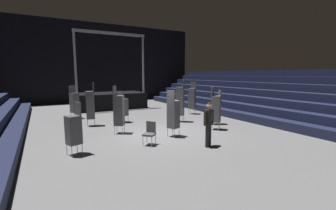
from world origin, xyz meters
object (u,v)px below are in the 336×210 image
Objects in this scene: chair_stack_rear_right at (74,102)px; man_with_tie at (209,122)px; chair_stack_aisle_right at (119,110)px; chair_stack_front_right at (216,108)px; chair_stack_mid_centre at (180,101)px; chair_stack_mid_right at (173,114)px; chair_stack_mid_left at (192,98)px; loose_chair_near_man at (150,132)px; chair_stack_aisle_left at (123,107)px; chair_stack_rear_centre at (90,105)px; chair_stack_front_left at (74,129)px; stage_riser at (109,100)px; chair_stack_rear_left at (216,107)px.

man_with_tie is at bearing 90.06° from chair_stack_rear_right.
chair_stack_aisle_right is (1.38, -5.04, 0.08)m from chair_stack_rear_right.
chair_stack_mid_centre is at bearing -114.92° from chair_stack_front_right.
chair_stack_mid_left is at bearing 113.78° from chair_stack_mid_right.
chair_stack_mid_left and chair_stack_aisle_right have the same top height.
man_with_tie reaches higher than loose_chair_near_man.
chair_stack_mid_right is 4.28m from chair_stack_aisle_left.
chair_stack_front_right is 4.13m from loose_chair_near_man.
chair_stack_rear_right is at bearing -176.76° from chair_stack_mid_right.
chair_stack_mid_left is at bearing -75.81° from chair_stack_rear_centre.
chair_stack_mid_left reaches higher than loose_chair_near_man.
chair_stack_rear_centre is at bearing -73.18° from chair_stack_front_right.
chair_stack_front_left is at bearing -13.35° from chair_stack_aisle_right.
chair_stack_front_right is (2.12, 2.04, 0.10)m from man_with_tie.
chair_stack_mid_centre reaches higher than chair_stack_aisle_right.
stage_riser is 4.68m from chair_stack_rear_right.
man_with_tie is 1.88× the size of loose_chair_near_man.
chair_stack_rear_centre is (-4.92, 1.46, -0.08)m from chair_stack_mid_centre.
chair_stack_rear_centre is (-7.12, -0.44, 0.04)m from chair_stack_mid_left.
stage_riser is at bearing -109.86° from man_with_tie.
chair_stack_mid_centre is at bearing 118.93° from chair_stack_rear_right.
chair_stack_front_left is (-4.75, 1.57, -0.06)m from man_with_tie.
chair_stack_mid_right is 1.00× the size of chair_stack_rear_right.
chair_stack_front_left is at bearing -32.84° from chair_stack_front_right.
loose_chair_near_man is at bearing -90.71° from chair_stack_mid_right.
man_with_tie is (0.72, -12.24, 0.27)m from stage_riser.
man_with_tie is at bearing -127.54° from chair_stack_front_left.
chair_stack_rear_centre is 2.51m from chair_stack_aisle_right.
loose_chair_near_man is (-1.45, -0.60, -0.53)m from chair_stack_mid_right.
chair_stack_rear_right is at bearing 37.16° from chair_stack_mid_left.
chair_stack_mid_centre is 1.36× the size of chair_stack_aisle_left.
chair_stack_aisle_right reaches higher than chair_stack_rear_left.
chair_stack_front_left is 2.87m from loose_chair_near_man.
chair_stack_front_right is at bearing 160.16° from chair_stack_rear_left.
chair_stack_mid_left is at bearing 9.17° from chair_stack_rear_left.
chair_stack_rear_right is at bearing -85.23° from chair_stack_front_right.
chair_stack_front_left is 1.00× the size of chair_stack_aisle_left.
chair_stack_mid_centre is 1.20× the size of chair_stack_rear_right.
chair_stack_mid_centre is (2.30, -7.63, 0.55)m from stage_riser.
chair_stack_front_left is 7.25m from chair_stack_rear_right.
chair_stack_mid_right is at bearing -109.81° from loose_chair_near_man.
loose_chair_near_man is at bearing -96.27° from stage_riser.
chair_stack_front_left is 0.82× the size of chair_stack_aisle_right.
chair_stack_front_right is at bearing -125.03° from chair_stack_mid_centre.
man_with_tie is at bearing -86.65° from stage_riser.
chair_stack_mid_right is at bearing -104.00° from chair_stack_front_left.
chair_stack_front_right is 1.13× the size of chair_stack_rear_left.
loose_chair_near_man is at bearing 130.61° from chair_stack_rear_left.
chair_stack_rear_centre reaches higher than chair_stack_mid_left.
chair_stack_mid_left is 3.57m from chair_stack_rear_left.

